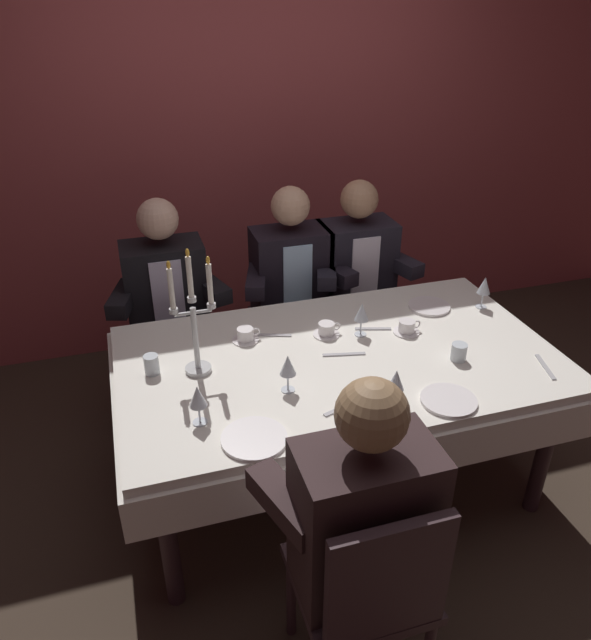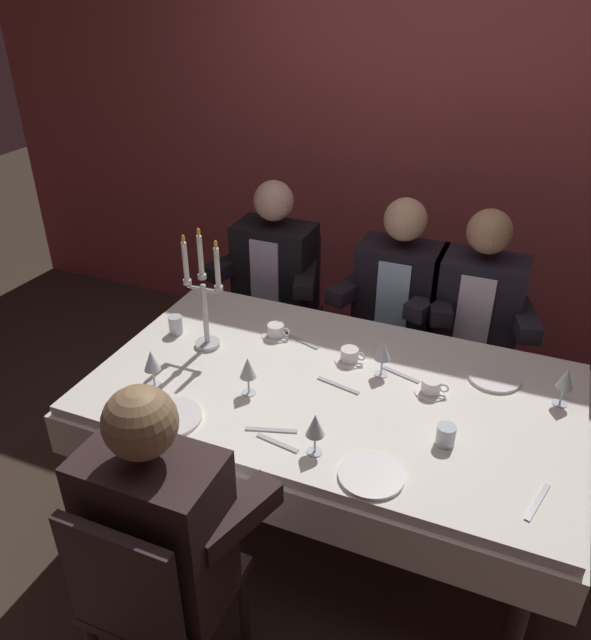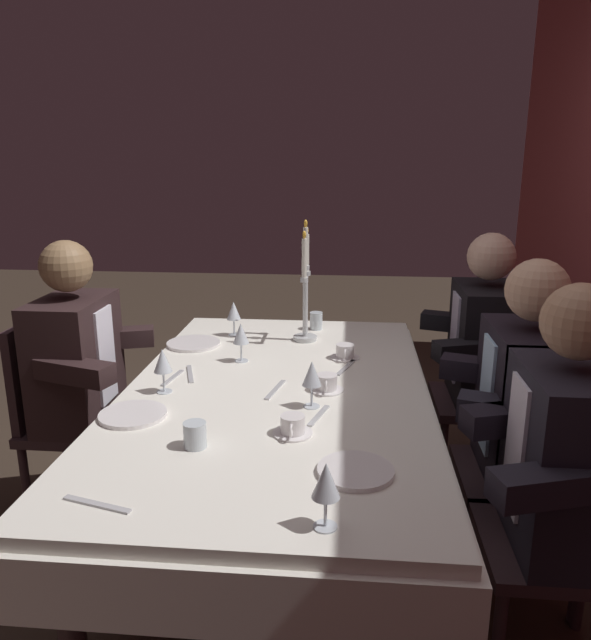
# 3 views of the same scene
# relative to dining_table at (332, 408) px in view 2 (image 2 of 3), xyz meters

# --- Properties ---
(ground_plane) EXTENTS (12.00, 12.00, 0.00)m
(ground_plane) POSITION_rel_dining_table_xyz_m (0.00, 0.00, -0.62)
(ground_plane) COLOR #392C22
(back_wall) EXTENTS (6.00, 0.12, 2.70)m
(back_wall) POSITION_rel_dining_table_xyz_m (0.00, 1.66, 0.73)
(back_wall) COLOR #9D4143
(back_wall) RESTS_ON ground_plane
(dining_table) EXTENTS (1.94, 1.14, 0.74)m
(dining_table) POSITION_rel_dining_table_xyz_m (0.00, 0.00, 0.00)
(dining_table) COLOR white
(dining_table) RESTS_ON ground_plane
(candelabra) EXTENTS (0.19, 0.11, 0.55)m
(candelabra) POSITION_rel_dining_table_xyz_m (-0.61, 0.06, 0.34)
(candelabra) COLOR silver
(candelabra) RESTS_ON dining_table
(dinner_plate_0) EXTENTS (0.24, 0.24, 0.01)m
(dinner_plate_0) POSITION_rel_dining_table_xyz_m (-0.49, -0.43, 0.13)
(dinner_plate_0) COLOR white
(dinner_plate_0) RESTS_ON dining_table
(dinner_plate_1) EXTENTS (0.21, 0.21, 0.01)m
(dinner_plate_1) POSITION_rel_dining_table_xyz_m (0.59, 0.29, 0.13)
(dinner_plate_1) COLOR white
(dinner_plate_1) RESTS_ON dining_table
(dinner_plate_2) EXTENTS (0.22, 0.22, 0.01)m
(dinner_plate_2) POSITION_rel_dining_table_xyz_m (0.29, -0.44, 0.13)
(dinner_plate_2) COLOR white
(dinner_plate_2) RESTS_ON dining_table
(wine_glass_0) EXTENTS (0.07, 0.07, 0.16)m
(wine_glass_0) POSITION_rel_dining_table_xyz_m (-0.65, -0.28, 0.23)
(wine_glass_0) COLOR silver
(wine_glass_0) RESTS_ON dining_table
(wine_glass_1) EXTENTS (0.07, 0.07, 0.16)m
(wine_glass_1) POSITION_rel_dining_table_xyz_m (0.84, 0.22, 0.24)
(wine_glass_1) COLOR silver
(wine_glass_1) RESTS_ON dining_table
(wine_glass_2) EXTENTS (0.07, 0.07, 0.16)m
(wine_glass_2) POSITION_rel_dining_table_xyz_m (0.16, 0.14, 0.24)
(wine_glass_2) COLOR silver
(wine_glass_2) RESTS_ON dining_table
(wine_glass_3) EXTENTS (0.07, 0.07, 0.16)m
(wine_glass_3) POSITION_rel_dining_table_xyz_m (-0.29, -0.18, 0.23)
(wine_glass_3) COLOR silver
(wine_glass_3) RESTS_ON dining_table
(wine_glass_4) EXTENTS (0.07, 0.07, 0.16)m
(wine_glass_4) POSITION_rel_dining_table_xyz_m (0.08, -0.40, 0.23)
(wine_glass_4) COLOR silver
(wine_glass_4) RESTS_ON dining_table
(water_tumbler_0) EXTENTS (0.07, 0.07, 0.08)m
(water_tumbler_0) POSITION_rel_dining_table_xyz_m (0.48, -0.18, 0.16)
(water_tumbler_0) COLOR silver
(water_tumbler_0) RESTS_ON dining_table
(water_tumbler_1) EXTENTS (0.06, 0.06, 0.09)m
(water_tumbler_1) POSITION_rel_dining_table_xyz_m (-0.79, 0.10, 0.16)
(water_tumbler_1) COLOR silver
(water_tumbler_1) RESTS_ON dining_table
(coffee_cup_0) EXTENTS (0.13, 0.12, 0.06)m
(coffee_cup_0) POSITION_rel_dining_table_xyz_m (-0.36, 0.25, 0.15)
(coffee_cup_0) COLOR white
(coffee_cup_0) RESTS_ON dining_table
(coffee_cup_1) EXTENTS (0.13, 0.12, 0.06)m
(coffee_cup_1) POSITION_rel_dining_table_xyz_m (0.37, 0.10, 0.15)
(coffee_cup_1) COLOR white
(coffee_cup_1) RESTS_ON dining_table
(coffee_cup_2) EXTENTS (0.13, 0.12, 0.06)m
(coffee_cup_2) POSITION_rel_dining_table_xyz_m (0.01, 0.19, 0.15)
(coffee_cup_2) COLOR white
(coffee_cup_2) RESTS_ON dining_table
(knife_0) EXTENTS (0.19, 0.08, 0.01)m
(knife_0) POSITION_rel_dining_table_xyz_m (-0.24, 0.25, 0.12)
(knife_0) COLOR #B7B7BC
(knife_0) RESTS_ON dining_table
(fork_1) EXTENTS (0.17, 0.07, 0.01)m
(fork_1) POSITION_rel_dining_table_xyz_m (0.24, 0.17, 0.12)
(fork_1) COLOR #B7B7BC
(fork_1) RESTS_ON dining_table
(knife_2) EXTENTS (0.07, 0.19, 0.01)m
(knife_2) POSITION_rel_dining_table_xyz_m (0.81, -0.34, 0.12)
(knife_2) COLOR #B7B7BC
(knife_2) RESTS_ON dining_table
(knife_3) EXTENTS (0.19, 0.07, 0.01)m
(knife_3) POSITION_rel_dining_table_xyz_m (-0.11, -0.35, 0.12)
(knife_3) COLOR #B7B7BC
(knife_3) RESTS_ON dining_table
(knife_4) EXTENTS (0.19, 0.06, 0.01)m
(knife_4) POSITION_rel_dining_table_xyz_m (0.02, -0.00, 0.12)
(knife_4) COLOR #B7B7BC
(knife_4) RESTS_ON dining_table
(spoon_5) EXTENTS (0.17, 0.04, 0.01)m
(spoon_5) POSITION_rel_dining_table_xyz_m (-0.06, -0.41, 0.12)
(spoon_5) COLOR #B7B7BC
(spoon_5) RESTS_ON dining_table
(seated_diner_0) EXTENTS (0.63, 0.48, 1.24)m
(seated_diner_0) POSITION_rel_dining_table_xyz_m (-0.65, 0.89, 0.11)
(seated_diner_0) COLOR #332226
(seated_diner_0) RESTS_ON ground_plane
(seated_diner_1) EXTENTS (0.63, 0.48, 1.24)m
(seated_diner_1) POSITION_rel_dining_table_xyz_m (-0.25, -0.89, 0.11)
(seated_diner_1) COLOR #332226
(seated_diner_1) RESTS_ON ground_plane
(seated_diner_2) EXTENTS (0.63, 0.48, 1.24)m
(seated_diner_2) POSITION_rel_dining_table_xyz_m (0.04, 0.89, 0.11)
(seated_diner_2) COLOR #332226
(seated_diner_2) RESTS_ON ground_plane
(seated_diner_3) EXTENTS (0.63, 0.48, 1.24)m
(seated_diner_3) POSITION_rel_dining_table_xyz_m (0.43, 0.89, 0.11)
(seated_diner_3) COLOR #332226
(seated_diner_3) RESTS_ON ground_plane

